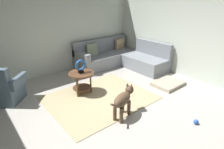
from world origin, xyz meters
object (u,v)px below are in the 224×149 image
dog (123,100)px  dog_toy_ball (196,122)px  armchair (4,89)px  dog_bed_mat (168,84)px  side_table (81,77)px  torus_sculpture (81,66)px  sectional_couch (120,58)px

dog → dog_toy_ball: (0.88, -1.05, -0.33)m
armchair → dog_bed_mat: size_ratio=1.24×
armchair → dog_toy_ball: (2.54, -3.12, -0.28)m
armchair → dog: armchair is taller
side_table → dog: 1.36m
dog_toy_ball → armchair: bearing=129.1°
side_table → torus_sculpture: size_ratio=1.84×
torus_sculpture → dog: size_ratio=0.40×
sectional_couch → dog_toy_ball: sectional_couch is taller
sectional_couch → torus_sculpture: (-2.02, -0.85, 0.42)m
torus_sculpture → dog_bed_mat: bearing=-28.5°
dog → torus_sculpture: bearing=165.6°
dog_toy_ball → side_table: bearing=112.5°
armchair → torus_sculpture: size_ratio=3.05×
armchair → dog_bed_mat: armchair is taller
armchair → dog_toy_ball: size_ratio=10.54×
sectional_couch → dog: size_ratio=2.75×
dog_bed_mat → dog: bearing=-172.1°
armchair → dog_bed_mat: (3.55, -1.80, -0.28)m
armchair → dog_toy_ball: 4.03m
dog_bed_mat → dog_toy_ball: size_ratio=8.47×
sectional_couch → dog_bed_mat: size_ratio=2.81×
armchair → side_table: (1.54, -0.71, 0.09)m
side_table → dog_toy_ball: 2.63m
dog_bed_mat → dog_toy_ball: dog_toy_ball is taller
side_table → dog_bed_mat: size_ratio=0.75×
side_table → dog_bed_mat: bearing=-28.5°
dog → dog_toy_ball: dog is taller
side_table → torus_sculpture: 0.29m
dog_bed_mat → dog: 1.95m
armchair → dog: (1.65, -2.07, 0.05)m
torus_sculpture → dog: bearing=-85.3°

